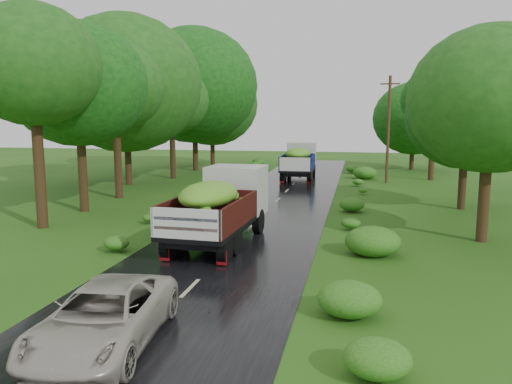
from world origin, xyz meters
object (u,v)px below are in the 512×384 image
(truck_near, at_px, (222,202))
(car, at_px, (104,317))
(utility_pole, at_px, (388,128))
(truck_far, at_px, (299,159))

(truck_near, distance_m, car, 9.44)
(utility_pole, bearing_deg, truck_far, 175.57)
(truck_far, bearing_deg, car, -92.48)
(utility_pole, bearing_deg, car, -97.76)
(truck_far, bearing_deg, utility_pole, -12.12)
(truck_near, bearing_deg, utility_pole, 72.73)
(truck_near, bearing_deg, truck_far, 91.32)
(car, distance_m, utility_pole, 30.70)
(truck_far, height_order, utility_pole, utility_pole)
(truck_near, relative_size, truck_far, 1.01)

